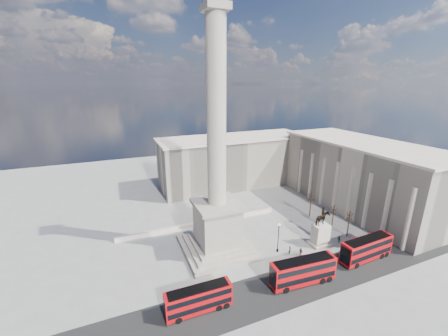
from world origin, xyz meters
TOP-DOWN VIEW (x-y plane):
  - ground at (0.00, 0.00)m, footprint 180.00×180.00m
  - asphalt_road at (5.00, -10.00)m, footprint 120.00×9.00m
  - nelsons_column at (0.00, 5.00)m, footprint 14.00×14.00m
  - balustrade_wall at (0.00, 16.00)m, footprint 40.00×0.60m
  - building_east at (45.00, 10.00)m, footprint 19.00×46.00m
  - building_northeast at (20.00, 40.00)m, footprint 51.00×17.00m
  - red_bus_a at (-8.50, -9.24)m, footprint 10.30×2.54m
  - red_bus_b at (10.04, -10.25)m, footprint 11.91×3.58m
  - red_bus_c at (25.93, -9.45)m, footprint 11.69×3.22m
  - victorian_lamp at (11.29, -0.49)m, footprint 0.56×0.56m
  - equestrian_statue at (21.17, -1.78)m, footprint 4.29×3.22m
  - bare_tree_near at (27.78, 1.74)m, footprint 1.59×1.59m
  - bare_tree_mid at (29.46, -1.40)m, footprint 1.73×1.73m
  - bare_tree_far at (27.89, 9.74)m, footprint 1.75×1.75m
  - pedestrian_walking at (13.09, -2.23)m, footprint 0.78×0.69m
  - pedestrian_standing at (25.56, -2.78)m, footprint 0.97×0.95m
  - pedestrian_crossing at (14.85, -3.52)m, footprint 0.81×1.11m

SIDE VIEW (x-z plane):
  - ground at x=0.00m, z-range 0.00..0.00m
  - asphalt_road at x=5.00m, z-range 0.00..0.01m
  - balustrade_wall at x=0.00m, z-range 0.00..1.10m
  - pedestrian_standing at x=25.56m, z-range 0.00..1.58m
  - pedestrian_crossing at x=14.85m, z-range 0.00..1.75m
  - pedestrian_walking at x=13.09m, z-range 0.00..1.81m
  - red_bus_a at x=-8.50m, z-range 0.10..4.27m
  - red_bus_c at x=25.93m, z-range 0.12..4.81m
  - red_bus_b at x=10.04m, z-range 0.12..4.88m
  - equestrian_statue at x=21.17m, z-range -1.32..7.53m
  - victorian_lamp at x=11.29m, z-range 0.58..7.06m
  - bare_tree_mid at x=29.46m, z-range 1.89..8.44m
  - bare_tree_near at x=27.78m, z-range 2.00..8.94m
  - bare_tree_far at x=27.89m, z-range 2.06..9.22m
  - building_northeast at x=20.00m, z-range 0.02..16.62m
  - building_east at x=45.00m, z-range 0.02..18.62m
  - nelsons_column at x=0.00m, z-range -12.01..37.84m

